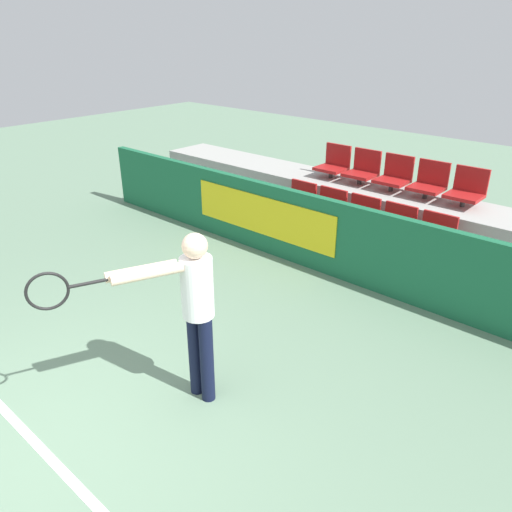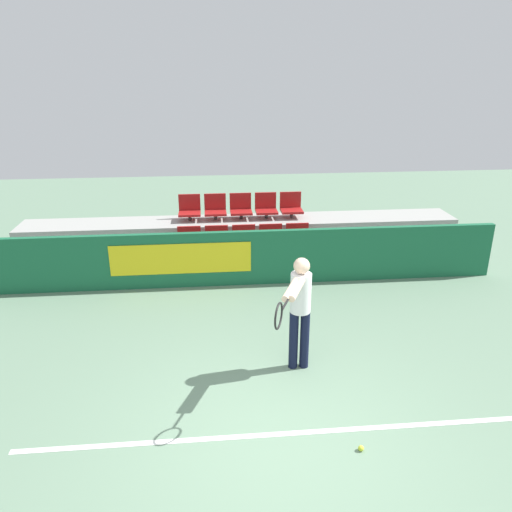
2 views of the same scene
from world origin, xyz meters
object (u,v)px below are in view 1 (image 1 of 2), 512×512
stadium_chair_3 (395,227)px  stadium_chair_2 (360,218)px  stadium_chair_4 (434,237)px  stadium_chair_5 (334,163)px  stadium_chair_0 (299,202)px  stadium_chair_7 (394,176)px  stadium_chair_9 (467,190)px  stadium_chair_8 (429,182)px  tennis_player (190,304)px  stadium_chair_1 (328,209)px  stadium_chair_6 (363,169)px

stadium_chair_3 → stadium_chair_2: bearing=180.0°
stadium_chair_4 → stadium_chair_5: (-2.26, 0.96, 0.44)m
stadium_chair_0 → stadium_chair_7: 1.55m
stadium_chair_0 → stadium_chair_9: size_ratio=1.00×
stadium_chair_8 → stadium_chair_0: bearing=-150.6°
stadium_chair_5 → stadium_chair_9: size_ratio=1.00×
stadium_chair_0 → stadium_chair_7: (1.13, 0.96, 0.44)m
stadium_chair_0 → stadium_chair_9: (2.26, 0.96, 0.44)m
stadium_chair_9 → tennis_player: (-0.65, -4.70, -0.08)m
stadium_chair_7 → stadium_chair_1: bearing=-120.6°
stadium_chair_4 → stadium_chair_6: 2.00m
stadium_chair_4 → stadium_chair_0: bearing=180.0°
tennis_player → stadium_chair_6: bearing=125.4°
stadium_chair_7 → stadium_chair_9: bearing=0.0°
stadium_chair_4 → stadium_chair_7: stadium_chair_7 is taller
stadium_chair_0 → stadium_chair_2: same height
stadium_chair_7 → stadium_chair_9: same height
stadium_chair_6 → tennis_player: (1.04, -4.70, -0.08)m
stadium_chair_2 → stadium_chair_9: size_ratio=1.00×
stadium_chair_9 → stadium_chair_6: bearing=180.0°
stadium_chair_0 → tennis_player: tennis_player is taller
stadium_chair_6 → stadium_chair_1: bearing=-90.0°
stadium_chair_3 → stadium_chair_4: size_ratio=1.00×
stadium_chair_3 → stadium_chair_7: stadium_chair_7 is taller
stadium_chair_3 → stadium_chair_8: 1.05m
stadium_chair_3 → stadium_chair_6: size_ratio=1.00×
stadium_chair_2 → stadium_chair_9: stadium_chair_9 is taller
stadium_chair_2 → stadium_chair_6: (-0.57, 0.96, 0.44)m
stadium_chair_6 → tennis_player: bearing=-77.5°
stadium_chair_8 → stadium_chair_3: bearing=-90.0°
stadium_chair_2 → stadium_chair_6: bearing=120.6°
stadium_chair_2 → tennis_player: (0.48, -3.74, 0.36)m
stadium_chair_6 → stadium_chair_8: 1.13m
stadium_chair_5 → stadium_chair_2: bearing=-40.2°
stadium_chair_7 → stadium_chair_9: size_ratio=1.00×
stadium_chair_2 → stadium_chair_5: stadium_chair_5 is taller
stadium_chair_3 → stadium_chair_0: bearing=180.0°
stadium_chair_8 → tennis_player: (-0.09, -4.70, -0.08)m
stadium_chair_4 → stadium_chair_8: bearing=120.6°
stadium_chair_4 → stadium_chair_7: bearing=139.8°
stadium_chair_0 → tennis_player: bearing=-66.7°
stadium_chair_0 → stadium_chair_6: size_ratio=1.00×
stadium_chair_1 → stadium_chair_3: same height
stadium_chair_0 → stadium_chair_3: 1.70m
stadium_chair_5 → stadium_chair_6: (0.57, 0.00, 0.00)m
stadium_chair_1 → stadium_chair_4: bearing=0.0°
stadium_chair_5 → stadium_chair_6: same height
stadium_chair_3 → tennis_player: (-0.09, -3.74, 0.36)m
stadium_chair_1 → stadium_chair_5: (-0.57, 0.96, 0.44)m
stadium_chair_3 → stadium_chair_5: (-1.70, 0.96, 0.44)m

